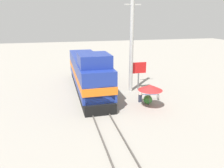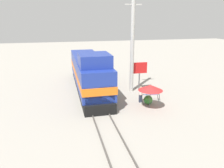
# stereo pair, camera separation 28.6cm
# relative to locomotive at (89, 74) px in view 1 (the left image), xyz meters

# --- Properties ---
(ground_plane) EXTENTS (120.00, 120.00, 0.00)m
(ground_plane) POSITION_rel_locomotive_xyz_m (0.00, -4.43, -2.02)
(ground_plane) COLOR gray
(rail_near) EXTENTS (0.08, 38.79, 0.15)m
(rail_near) POSITION_rel_locomotive_xyz_m (-0.72, -4.43, -1.94)
(rail_near) COLOR #4C4742
(rail_near) RESTS_ON ground_plane
(rail_far) EXTENTS (0.08, 38.79, 0.15)m
(rail_far) POSITION_rel_locomotive_xyz_m (0.72, -4.43, -1.94)
(rail_far) COLOR #4C4742
(rail_far) RESTS_ON ground_plane
(locomotive) EXTENTS (3.05, 14.72, 4.87)m
(locomotive) POSITION_rel_locomotive_xyz_m (0.00, 0.00, 0.00)
(locomotive) COLOR black
(locomotive) RESTS_ON ground_plane
(utility_pole) EXTENTS (1.80, 0.42, 10.59)m
(utility_pole) POSITION_rel_locomotive_xyz_m (4.59, -1.14, 3.34)
(utility_pole) COLOR #B2B2AD
(utility_pole) RESTS_ON ground_plane
(vendor_umbrella) EXTENTS (2.22, 2.22, 2.22)m
(vendor_umbrella) POSITION_rel_locomotive_xyz_m (4.71, -6.19, -0.05)
(vendor_umbrella) COLOR #4C4C4C
(vendor_umbrella) RESTS_ON ground_plane
(billboard_sign) EXTENTS (1.77, 0.12, 3.19)m
(billboard_sign) POSITION_rel_locomotive_xyz_m (5.65, -0.77, 0.33)
(billboard_sign) COLOR #595959
(billboard_sign) RESTS_ON ground_plane
(shrub_cluster) EXTENTS (0.85, 0.85, 0.85)m
(shrub_cluster) POSITION_rel_locomotive_xyz_m (4.96, -5.22, -1.59)
(shrub_cluster) COLOR #388C38
(shrub_cluster) RESTS_ON ground_plane
(person_bystander) EXTENTS (0.34, 0.34, 1.62)m
(person_bystander) POSITION_rel_locomotive_xyz_m (4.40, -4.63, -1.14)
(person_bystander) COLOR #2D3347
(person_bystander) RESTS_ON ground_plane
(bicycle) EXTENTS (2.01, 1.13, 0.75)m
(bicycle) POSITION_rel_locomotive_xyz_m (5.47, -4.33, -1.63)
(bicycle) COLOR black
(bicycle) RESTS_ON ground_plane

